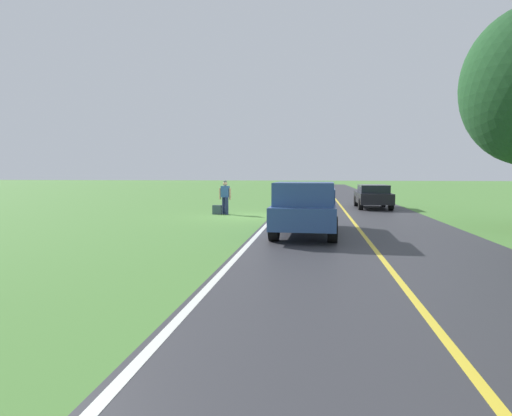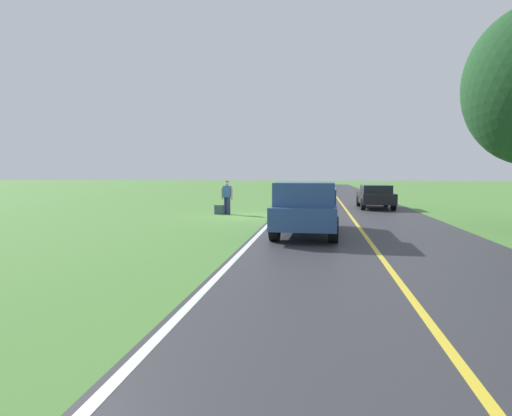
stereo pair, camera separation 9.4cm
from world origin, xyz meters
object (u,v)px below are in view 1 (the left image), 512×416
pickup_truck_passing (305,207)px  sedan_near_oncoming (373,196)px  suitcase_carried (217,210)px  hitchhiker_walking (225,195)px

pickup_truck_passing → sedan_near_oncoming: bearing=-107.7°
suitcase_carried → sedan_near_oncoming: sedan_near_oncoming is taller
hitchhiker_walking → pickup_truck_passing: bearing=121.7°
pickup_truck_passing → sedan_near_oncoming: 12.44m
hitchhiker_walking → sedan_near_oncoming: hitchhiker_walking is taller
hitchhiker_walking → pickup_truck_passing: (-4.23, 6.86, -0.01)m
hitchhiker_walking → suitcase_carried: 0.86m
hitchhiker_walking → suitcase_carried: size_ratio=3.70×
suitcase_carried → sedan_near_oncoming: bearing=124.8°
suitcase_carried → pickup_truck_passing: size_ratio=0.09×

